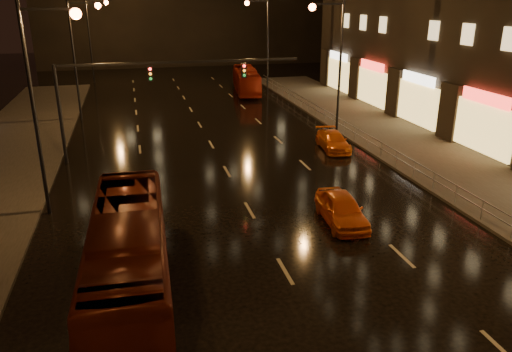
% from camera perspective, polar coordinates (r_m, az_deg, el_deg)
% --- Properties ---
extents(ground, '(140.00, 140.00, 0.00)m').
position_cam_1_polar(ground, '(34.04, -4.61, 2.70)').
color(ground, black).
rests_on(ground, ground).
extents(sidewalk_right, '(7.00, 70.00, 0.15)m').
position_cam_1_polar(sidewalk_right, '(34.40, 19.68, 1.88)').
color(sidewalk_right, '#38332D').
rests_on(sidewalk_right, ground).
extents(traffic_signal, '(15.31, 0.32, 6.20)m').
position_cam_1_polar(traffic_signal, '(32.55, -13.79, 9.98)').
color(traffic_signal, black).
rests_on(traffic_signal, ground).
extents(railing_right, '(0.05, 56.00, 1.00)m').
position_cam_1_polar(railing_right, '(35.03, 12.65, 4.30)').
color(railing_right, '#99999E').
rests_on(railing_right, sidewalk_right).
extents(bus_red, '(2.88, 11.03, 3.05)m').
position_cam_1_polar(bus_red, '(18.21, -14.31, -8.64)').
color(bus_red, '#54170C').
rests_on(bus_red, ground).
extents(bus_curb, '(3.42, 9.73, 2.65)m').
position_cam_1_polar(bus_curb, '(55.32, -1.12, 10.86)').
color(bus_curb, '#A52310').
rests_on(bus_curb, ground).
extents(taxi_near, '(2.01, 4.30, 1.42)m').
position_cam_1_polar(taxi_near, '(23.56, 9.75, -3.72)').
color(taxi_near, orange).
rests_on(taxi_near, ground).
extents(taxi_far, '(2.09, 4.31, 1.21)m').
position_cam_1_polar(taxi_far, '(34.90, 8.80, 3.99)').
color(taxi_far, orange).
rests_on(taxi_far, ground).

